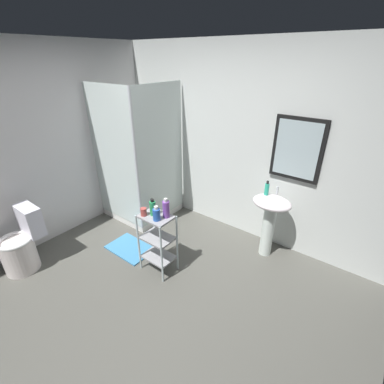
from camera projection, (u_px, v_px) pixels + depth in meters
ground_plane at (141, 302)px, 2.84m from camera, size 4.20×4.20×0.02m
wall_back at (237, 144)px, 3.58m from camera, size 4.20×0.14×2.50m
wall_left at (26, 152)px, 3.28m from camera, size 0.10×4.20×2.50m
shower_stall at (141, 189)px, 4.16m from camera, size 0.92×0.92×2.00m
pedestal_sink at (270, 215)px, 3.27m from camera, size 0.46×0.37×0.81m
sink_faucet at (277, 190)px, 3.23m from camera, size 0.03×0.03×0.10m
toilet at (22, 245)px, 3.17m from camera, size 0.37×0.49×0.76m
storage_cart at (158, 239)px, 3.08m from camera, size 0.38×0.28×0.74m
hand_soap_bottle at (267, 189)px, 3.21m from camera, size 0.05×0.05×0.18m
shampoo_bottle_blue at (156, 214)px, 2.84m from camera, size 0.08×0.08×0.17m
body_wash_bottle_green at (153, 208)px, 2.93m from camera, size 0.07×0.07×0.19m
conditioner_bottle_purple at (166, 209)px, 2.88m from camera, size 0.07×0.07×0.22m
rinse_cup at (144, 212)px, 2.94m from camera, size 0.07×0.07×0.09m
bath_mat at (130, 248)px, 3.60m from camera, size 0.60×0.40×0.02m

